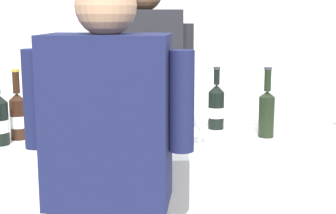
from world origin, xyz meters
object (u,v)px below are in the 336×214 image
at_px(wine_bottle_0, 148,106).
at_px(wine_glass, 200,118).
at_px(wine_bottle_4, 216,106).
at_px(wine_bottle_1, 92,114).
at_px(wine_bottle_7, 18,115).
at_px(wine_bottle_3, 267,111).
at_px(wine_bottle_6, 94,107).
at_px(person_server, 145,127).

bearing_deg(wine_bottle_0, wine_glass, -58.53).
bearing_deg(wine_glass, wine_bottle_4, 71.99).
bearing_deg(wine_bottle_0, wine_bottle_4, 4.07).
xyz_separation_m(wine_bottle_1, wine_bottle_7, (-0.34, 0.01, -0.00)).
distance_m(wine_bottle_3, wine_bottle_6, 0.82).
bearing_deg(person_server, wine_glass, -75.19).
distance_m(wine_bottle_1, wine_bottle_3, 0.81).
height_order(wine_bottle_6, wine_glass, wine_bottle_6).
relative_size(wine_glass, person_server, 0.11).
bearing_deg(wine_bottle_7, wine_bottle_0, 13.92).
bearing_deg(wine_bottle_3, person_server, 129.95).
height_order(wine_bottle_0, wine_bottle_3, same).
xyz_separation_m(wine_bottle_1, wine_bottle_3, (0.81, 0.00, 0.01)).
bearing_deg(wine_glass, wine_bottle_7, 165.59).
relative_size(wine_bottle_3, wine_bottle_4, 1.05).
distance_m(wine_bottle_1, wine_bottle_4, 0.62).
xyz_separation_m(wine_bottle_3, wine_bottle_7, (-1.14, 0.01, -0.01)).
relative_size(wine_bottle_6, wine_bottle_7, 1.09).
bearing_deg(wine_bottle_0, wine_bottle_6, -173.26).
bearing_deg(wine_bottle_7, wine_glass, -14.41).
xyz_separation_m(wine_bottle_3, wine_bottle_4, (-0.21, 0.18, -0.01)).
xyz_separation_m(wine_bottle_6, wine_glass, (0.48, -0.32, 0.01)).
bearing_deg(wine_glass, person_server, 104.81).
relative_size(wine_bottle_1, wine_bottle_4, 1.10).
height_order(wine_bottle_1, wine_bottle_3, wine_bottle_1).
height_order(wine_bottle_1, person_server, person_server).
bearing_deg(wine_bottle_6, wine_bottle_1, -87.90).
height_order(wine_bottle_3, wine_bottle_4, wine_bottle_3).
height_order(wine_bottle_6, person_server, person_server).
xyz_separation_m(wine_bottle_3, wine_bottle_6, (-0.81, 0.12, 0.00)).
xyz_separation_m(wine_bottle_0, wine_bottle_4, (0.34, 0.02, -0.01)).
bearing_deg(wine_bottle_3, wine_bottle_1, -179.85).
bearing_deg(wine_bottle_6, wine_bottle_4, 5.23).
height_order(wine_bottle_1, wine_bottle_6, wine_bottle_6).
distance_m(wine_bottle_1, wine_bottle_6, 0.13).
bearing_deg(person_server, wine_bottle_1, -109.71).
xyz_separation_m(wine_bottle_4, wine_bottle_6, (-0.60, -0.05, 0.01)).
relative_size(wine_bottle_3, wine_bottle_7, 1.01).
bearing_deg(person_server, wine_bottle_4, -54.37).
distance_m(wine_bottle_4, wine_bottle_6, 0.60).
distance_m(wine_bottle_4, wine_bottle_7, 0.95).
bearing_deg(wine_bottle_1, wine_bottle_3, 0.15).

